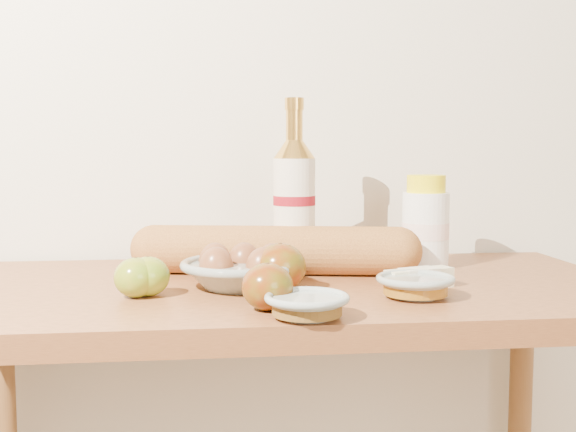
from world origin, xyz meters
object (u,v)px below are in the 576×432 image
Objects in this scene: table at (286,353)px; egg_bowl at (242,270)px; cream_bottle at (425,225)px; bourbon_bottle at (294,201)px; baguette at (275,250)px.

egg_bowl is (-0.08, -0.03, 0.15)m from table.
bourbon_bottle is at bearing -178.67° from cream_bottle.
egg_bowl is at bearing -159.68° from table.
bourbon_bottle is (0.03, 0.12, 0.26)m from table.
bourbon_bottle is at bearing 54.16° from egg_bowl.
cream_bottle is at bearing 23.17° from egg_bowl.
table is 6.62× the size of cream_bottle.
baguette reaches higher than table.
cream_bottle is at bearing 23.93° from table.
cream_bottle is at bearing 17.59° from baguette.
baguette is (0.07, 0.12, 0.02)m from egg_bowl.
table is at bearing -156.39° from cream_bottle.
bourbon_bottle is 1.80× the size of cream_bottle.
bourbon_bottle is 0.59× the size of baguette.
table is 3.68× the size of bourbon_bottle.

